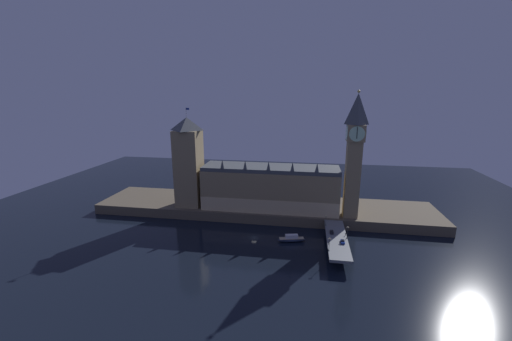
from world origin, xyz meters
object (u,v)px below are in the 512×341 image
Objects in this scene: victoria_tower at (189,162)px; street_lamp_mid at (347,231)px; clock_tower at (354,152)px; car_southbound_lead at (343,242)px; car_northbound_lead at (332,232)px; street_lamp_far at (326,219)px; boat_upstream at (292,239)px; pedestrian_near_rail at (329,243)px; pedestrian_mid_walk at (346,234)px; street_lamp_near at (329,243)px.

victoria_tower is 9.56× the size of street_lamp_mid.
clock_tower is 11.11× the size of street_lamp_mid.
car_northbound_lead is at bearing 113.59° from car_southbound_lead.
boat_upstream is (-18.26, -11.00, -8.41)m from street_lamp_far.
pedestrian_near_rail is 0.10× the size of boat_upstream.
street_lamp_mid is at bearing -35.51° from car_northbound_lead.
victoria_tower is 97.88m from car_northbound_lead.
boat_upstream is at bearing 172.47° from street_lamp_mid.
pedestrian_mid_walk is 4.46m from street_lamp_mid.
pedestrian_mid_walk is 0.25× the size of street_lamp_near.
street_lamp_near is 1.01× the size of street_lamp_mid.
car_northbound_lead is at bearing 3.93° from boat_upstream.
street_lamp_far is 22.91m from boat_upstream.
clock_tower is 18.14× the size of car_southbound_lead.
car_southbound_lead is (-7.55, -35.85, -38.54)m from clock_tower.
car_northbound_lead is 0.68× the size of street_lamp_far.
pedestrian_near_rail is 0.24× the size of street_lamp_mid.
street_lamp_mid is (9.91, 14.72, -0.05)m from street_lamp_near.
street_lamp_near is at bearing -45.29° from boat_upstream.
street_lamp_near is at bearing -108.08° from clock_tower.
victoria_tower is 9.92× the size of street_lamp_far.
victoria_tower is 105.17m from street_lamp_mid.
victoria_tower is at bearing 161.92° from car_northbound_lead.
street_lamp_near reaches higher than car_southbound_lead.
pedestrian_near_rail reaches higher than car_southbound_lead.
victoria_tower reaches higher than car_northbound_lead.
car_southbound_lead is at bearing -66.41° from car_northbound_lead.
clock_tower is at bearing -2.07° from victoria_tower.
boat_upstream is (-25.49, 8.99, -5.07)m from car_southbound_lead.
boat_upstream is (-18.66, 11.70, -5.27)m from pedestrian_near_rail.
street_lamp_mid reaches higher than car_southbound_lead.
victoria_tower is 92.02m from street_lamp_far.
street_lamp_mid is 1.04× the size of street_lamp_far.
pedestrian_mid_walk is at bearing -17.49° from car_northbound_lead.
car_northbound_lead is at bearing 80.16° from pedestrian_near_rail.
street_lamp_far is at bearing 90.00° from street_lamp_near.
street_lamp_near is at bearing -123.95° from street_lamp_mid.
pedestrian_mid_walk reaches higher than pedestrian_near_rail.
street_lamp_near is at bearing -118.21° from pedestrian_mid_walk.
victoria_tower is 100.52m from pedestrian_near_rail.
car_southbound_lead is at bearing -116.93° from street_lamp_mid.
street_lamp_far is at bearing 109.89° from car_southbound_lead.
pedestrian_mid_walk is at bearing -100.83° from clock_tower.
street_lamp_far is (-0.00, 29.44, -0.20)m from street_lamp_near.
clock_tower is at bearing 71.92° from street_lamp_near.
clock_tower is at bearing 47.00° from street_lamp_far.
pedestrian_mid_walk is 15.41m from street_lamp_far.
street_lamp_mid is (7.23, -5.16, 3.51)m from car_northbound_lead.
victoria_tower is at bearing 157.12° from car_southbound_lead.
clock_tower is 44.62× the size of pedestrian_mid_walk.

